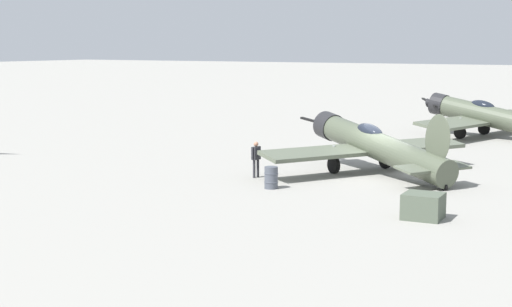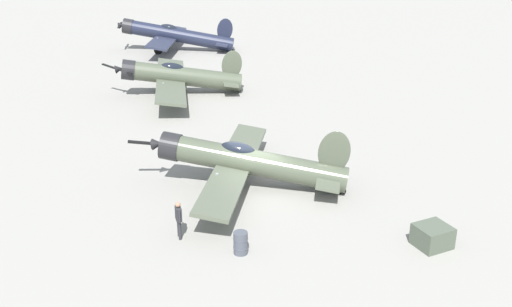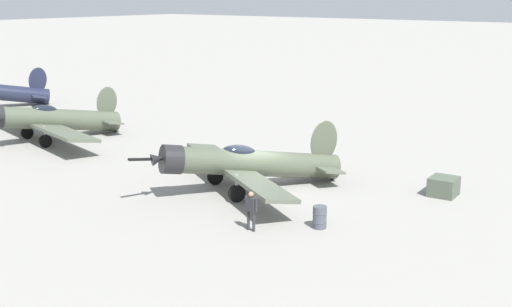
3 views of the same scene
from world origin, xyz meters
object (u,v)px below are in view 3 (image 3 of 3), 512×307
airplane_mid_apron (50,120)px  equipment_crate (444,186)px  ground_crew_mechanic (251,207)px  fuel_drum (320,217)px  airplane_foreground (247,163)px

airplane_mid_apron → equipment_crate: (3.89, -24.84, -0.95)m
airplane_mid_apron → equipment_crate: airplane_mid_apron is taller
airplane_mid_apron → ground_crew_mechanic: 21.14m
fuel_drum → ground_crew_mechanic: bearing=133.2°
airplane_mid_apron → fuel_drum: airplane_mid_apron is taller
airplane_foreground → fuel_drum: 6.16m
equipment_crate → fuel_drum: bearing=162.3°
airplane_foreground → ground_crew_mechanic: (-4.31, -3.55, -0.36)m
ground_crew_mechanic → equipment_crate: (9.25, -4.39, -0.55)m
airplane_foreground → equipment_crate: 9.40m
airplane_mid_apron → fuel_drum: 22.78m
airplane_mid_apron → equipment_crate: bearing=113.0°
airplane_foreground → ground_crew_mechanic: size_ratio=6.26×
airplane_mid_apron → ground_crew_mechanic: airplane_mid_apron is taller
airplane_mid_apron → ground_crew_mechanic: bearing=89.4°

